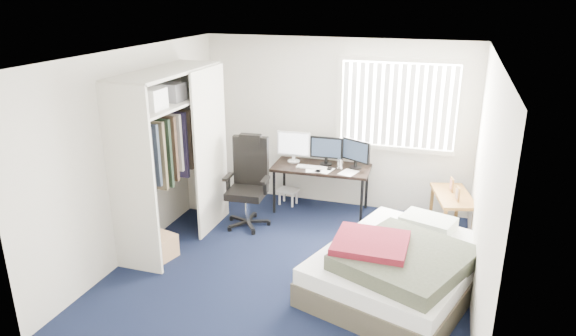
# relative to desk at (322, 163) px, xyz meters

# --- Properties ---
(ground) EXTENTS (4.20, 4.20, 0.00)m
(ground) POSITION_rel_desk_xyz_m (0.10, -1.76, -0.73)
(ground) COLOR black
(ground) RESTS_ON ground
(room_shell) EXTENTS (4.20, 4.20, 4.20)m
(room_shell) POSITION_rel_desk_xyz_m (0.10, -1.76, 0.78)
(room_shell) COLOR silver
(room_shell) RESTS_ON ground
(window_assembly) EXTENTS (1.72, 0.09, 1.32)m
(window_assembly) POSITION_rel_desk_xyz_m (1.00, 0.29, 0.87)
(window_assembly) COLOR white
(window_assembly) RESTS_ON ground
(closet) EXTENTS (0.64, 1.84, 2.22)m
(closet) POSITION_rel_desk_xyz_m (-1.57, -1.49, 0.62)
(closet) COLOR beige
(closet) RESTS_ON ground
(desk) EXTENTS (1.44, 0.71, 1.15)m
(desk) POSITION_rel_desk_xyz_m (0.00, 0.00, 0.00)
(desk) COLOR black
(desk) RESTS_ON ground
(office_chair) EXTENTS (0.63, 0.63, 1.26)m
(office_chair) POSITION_rel_desk_xyz_m (-0.85, -0.76, -0.25)
(office_chair) COLOR black
(office_chair) RESTS_ON ground
(footstool) EXTENTS (0.32, 0.27, 0.24)m
(footstool) POSITION_rel_desk_xyz_m (-0.54, 0.05, -0.55)
(footstool) COLOR white
(footstool) RESTS_ON ground
(nightstand) EXTENTS (0.63, 0.95, 0.78)m
(nightstand) POSITION_rel_desk_xyz_m (1.85, -0.33, -0.20)
(nightstand) COLOR brown
(nightstand) RESTS_ON ground
(bed) EXTENTS (2.08, 2.40, 0.67)m
(bed) POSITION_rel_desk_xyz_m (1.35, -1.84, -0.45)
(bed) COLOR #464032
(bed) RESTS_ON ground
(pine_box) EXTENTS (0.44, 0.37, 0.29)m
(pine_box) POSITION_rel_desk_xyz_m (-1.55, -1.99, -0.59)
(pine_box) COLOR tan
(pine_box) RESTS_ON ground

